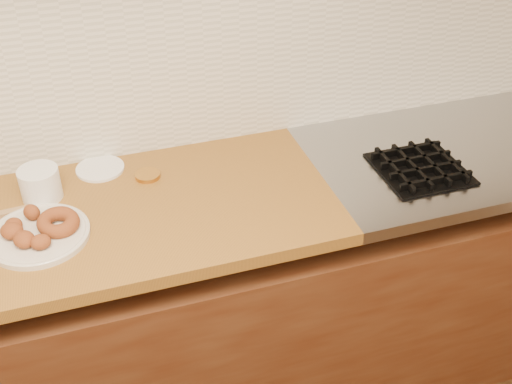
# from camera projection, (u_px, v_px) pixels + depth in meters

# --- Properties ---
(wall_back) EXTENTS (4.00, 0.02, 2.70)m
(wall_back) POSITION_uv_depth(u_px,v_px,m) (123.00, 13.00, 1.81)
(wall_back) COLOR tan
(wall_back) RESTS_ON ground
(base_cabinet) EXTENTS (3.60, 0.60, 0.77)m
(base_cabinet) POSITION_uv_depth(u_px,v_px,m) (171.00, 327.00, 2.13)
(base_cabinet) COLOR #55321B
(base_cabinet) RESTS_ON floor
(stovetop) EXTENTS (1.30, 0.62, 0.04)m
(stovetop) POSITION_uv_depth(u_px,v_px,m) (500.00, 144.00, 2.13)
(stovetop) COLOR #9EA0A5
(stovetop) RESTS_ON base_cabinet
(backsplash) EXTENTS (3.60, 0.02, 0.60)m
(backsplash) POSITION_uv_depth(u_px,v_px,m) (129.00, 64.00, 1.89)
(backsplash) COLOR silver
(backsplash) RESTS_ON wall_back
(burner_grates) EXTENTS (0.91, 0.26, 0.03)m
(burner_grates) POSITION_uv_depth(u_px,v_px,m) (510.00, 149.00, 2.05)
(burner_grates) COLOR black
(burner_grates) RESTS_ON stovetop
(donut_plate) EXTENTS (0.27, 0.27, 0.02)m
(donut_plate) POSITION_uv_depth(u_px,v_px,m) (39.00, 235.00, 1.70)
(donut_plate) COLOR beige
(donut_plate) RESTS_ON butcher_block
(ring_donut) EXTENTS (0.16, 0.16, 0.05)m
(ring_donut) POSITION_uv_depth(u_px,v_px,m) (58.00, 222.00, 1.70)
(ring_donut) COLOR brown
(ring_donut) RESTS_ON donut_plate
(fried_dough_chunks) EXTENTS (0.14, 0.19, 0.04)m
(fried_dough_chunks) POSITION_uv_depth(u_px,v_px,m) (23.00, 231.00, 1.67)
(fried_dough_chunks) COLOR brown
(fried_dough_chunks) RESTS_ON donut_plate
(plastic_tub) EXTENTS (0.13, 0.13, 0.09)m
(plastic_tub) POSITION_uv_depth(u_px,v_px,m) (40.00, 184.00, 1.83)
(plastic_tub) COLOR white
(plastic_tub) RESTS_ON butcher_block
(tub_lid) EXTENTS (0.19, 0.19, 0.01)m
(tub_lid) POSITION_uv_depth(u_px,v_px,m) (100.00, 169.00, 1.97)
(tub_lid) COLOR white
(tub_lid) RESTS_ON butcher_block
(brass_jar_lid) EXTENTS (0.10, 0.10, 0.01)m
(brass_jar_lid) POSITION_uv_depth(u_px,v_px,m) (148.00, 175.00, 1.93)
(brass_jar_lid) COLOR #BB8334
(brass_jar_lid) RESTS_ON butcher_block
(wooden_utensil) EXTENTS (0.18, 0.04, 0.01)m
(wooden_utensil) POSITION_uv_depth(u_px,v_px,m) (9.00, 213.00, 1.78)
(wooden_utensil) COLOR #9C7549
(wooden_utensil) RESTS_ON butcher_block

